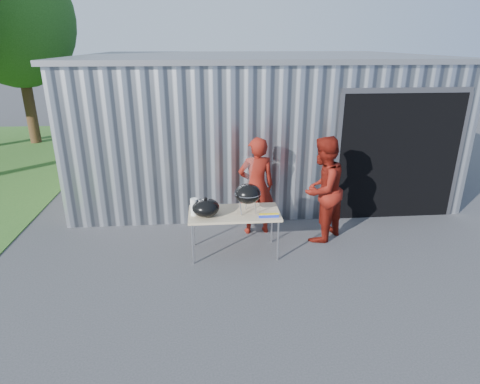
{
  "coord_description": "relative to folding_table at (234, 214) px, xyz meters",
  "views": [
    {
      "loc": [
        -0.46,
        -5.6,
        3.39
      ],
      "look_at": [
        0.08,
        0.6,
        1.05
      ],
      "focal_mm": 30.0,
      "sensor_mm": 36.0,
      "label": 1
    }
  ],
  "objects": [
    {
      "name": "foil_box",
      "position": [
        0.54,
        -0.25,
        0.07
      ],
      "size": [
        0.32,
        0.05,
        0.06
      ],
      "color": "#1C31BB",
      "rests_on": "folding_table"
    },
    {
      "name": "ground",
      "position": [
        0.03,
        -0.46,
        -0.71
      ],
      "size": [
        80.0,
        80.0,
        0.0
      ],
      "primitive_type": "plane",
      "color": "#373739"
    },
    {
      "name": "tree_far",
      "position": [
        -6.47,
        8.54,
        3.35
      ],
      "size": [
        3.77,
        3.77,
        6.24
      ],
      "color": "#442D19",
      "rests_on": "ground"
    },
    {
      "name": "kettle_grill",
      "position": [
        0.22,
        -0.04,
        0.46
      ],
      "size": [
        0.43,
        0.43,
        0.93
      ],
      "color": "black",
      "rests_on": "folding_table"
    },
    {
      "name": "building",
      "position": [
        0.95,
        4.13,
        0.83
      ],
      "size": [
        8.2,
        6.2,
        3.1
      ],
      "color": "silver",
      "rests_on": "ground"
    },
    {
      "name": "paper_towels",
      "position": [
        -0.65,
        -0.05,
        0.18
      ],
      "size": [
        0.12,
        0.12,
        0.28
      ],
      "primitive_type": "cylinder",
      "color": "white",
      "rests_on": "folding_table"
    },
    {
      "name": "white_tub",
      "position": [
        -0.55,
        0.17,
        0.09
      ],
      "size": [
        0.2,
        0.15,
        0.1
      ],
      "primitive_type": "cube",
      "color": "white",
      "rests_on": "folding_table"
    },
    {
      "name": "folding_table",
      "position": [
        0.0,
        0.0,
        0.0
      ],
      "size": [
        1.5,
        0.75,
        0.75
      ],
      "color": "tan",
      "rests_on": "ground"
    },
    {
      "name": "person_cook",
      "position": [
        0.46,
        0.77,
        0.2
      ],
      "size": [
        0.71,
        0.51,
        1.83
      ],
      "primitive_type": "imported",
      "rotation": [
        0.0,
        0.0,
        3.26
      ],
      "color": "maroon",
      "rests_on": "ground"
    },
    {
      "name": "grill_lid",
      "position": [
        -0.46,
        -0.1,
        0.18
      ],
      "size": [
        0.44,
        0.44,
        0.32
      ],
      "color": "black",
      "rests_on": "folding_table"
    },
    {
      "name": "person_bystander",
      "position": [
        1.59,
        0.41,
        0.24
      ],
      "size": [
        1.16,
        1.16,
        1.9
      ],
      "primitive_type": "imported",
      "rotation": [
        0.0,
        0.0,
        3.9
      ],
      "color": "maroon",
      "rests_on": "ground"
    }
  ]
}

